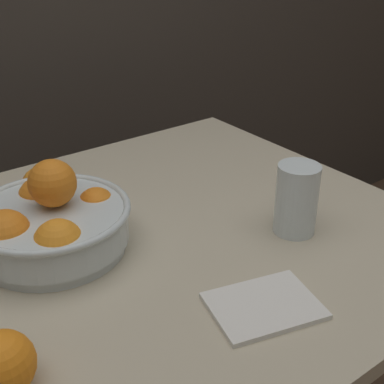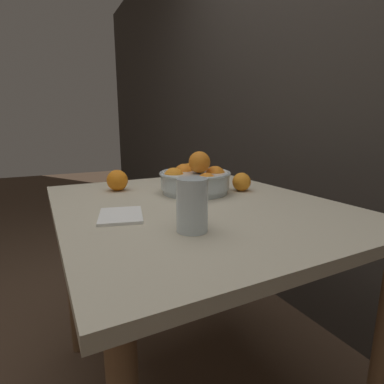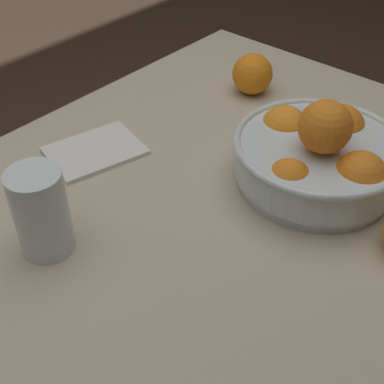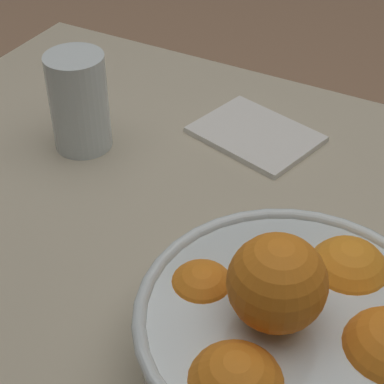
% 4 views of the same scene
% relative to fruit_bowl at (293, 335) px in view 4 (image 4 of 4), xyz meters
% --- Properties ---
extents(dining_table, '(1.01, 0.85, 0.75)m').
position_rel_fruit_bowl_xyz_m(dining_table, '(0.13, -0.07, -0.15)').
color(dining_table, '#B7AD93').
rests_on(dining_table, ground_plane).
extents(fruit_bowl, '(0.27, 0.27, 0.16)m').
position_rel_fruit_bowl_xyz_m(fruit_bowl, '(0.00, 0.00, 0.00)').
color(fruit_bowl, silver).
rests_on(fruit_bowl, dining_table).
extents(juice_glass, '(0.07, 0.07, 0.13)m').
position_rel_fruit_bowl_xyz_m(juice_glass, '(0.37, -0.20, 0.01)').
color(juice_glass, '#F4A314').
rests_on(juice_glass, dining_table).
extents(napkin, '(0.18, 0.15, 0.01)m').
position_rel_fruit_bowl_xyz_m(napkin, '(0.18, -0.33, -0.05)').
color(napkin, white).
rests_on(napkin, dining_table).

